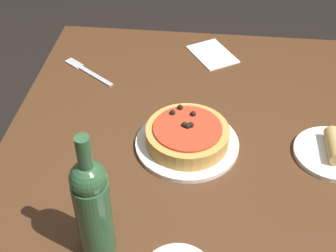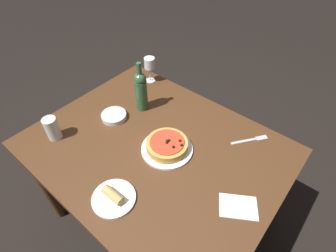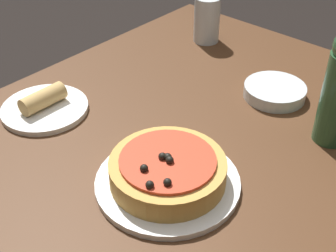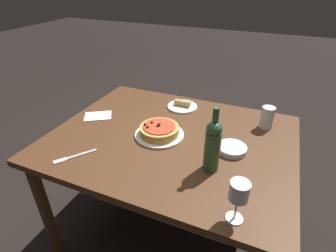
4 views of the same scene
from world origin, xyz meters
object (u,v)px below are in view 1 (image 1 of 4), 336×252
Objects in this scene: dining_table at (192,190)px; fork at (86,70)px; wine_bottle at (93,206)px; side_plate at (333,151)px; pizza at (187,135)px; dinner_plate at (187,144)px.

fork is (0.35, 0.35, 0.10)m from dining_table.
wine_bottle is 1.73× the size of fork.
fork is at bearing 66.97° from side_plate.
wine_bottle is (-0.26, 0.17, 0.22)m from dining_table.
pizza is 0.36m from wine_bottle.
wine_bottle reaches higher than pizza.
wine_bottle is at bearing 154.27° from pizza.
dining_table is at bearing -34.10° from wine_bottle.
pizza reaches higher than dining_table.
dinner_plate is 0.03m from pizza.
wine_bottle reaches higher than dining_table.
dinner_plate reaches higher than dining_table.
dining_table is 0.15m from pizza.
fork is (0.29, 0.33, -0.00)m from dinner_plate.
side_plate is at bearing -57.73° from wine_bottle.
pizza is 0.69× the size of wine_bottle.
dinner_plate is 1.26× the size of pizza.
dining_table is 4.14× the size of wine_bottle.
pizza is at bearing 19.12° from dining_table.
dinner_plate is (0.06, 0.02, 0.10)m from dining_table.
pizza reaches higher than dinner_plate.
pizza is at bearing 90.56° from side_plate.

